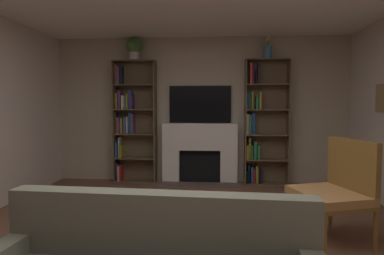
{
  "coord_description": "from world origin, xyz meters",
  "views": [
    {
      "loc": [
        0.32,
        -2.79,
        1.38
      ],
      "look_at": [
        0.0,
        1.27,
        1.1
      ],
      "focal_mm": 31.15,
      "sensor_mm": 36.0,
      "label": 1
    }
  ],
  "objects_px": {
    "bookshelf_right": "(261,124)",
    "tv": "(200,104)",
    "bookshelf_left": "(131,121)",
    "armchair": "(336,189)",
    "fireplace": "(200,152)",
    "potted_plant": "(134,48)",
    "vase_with_flowers": "(268,52)"
  },
  "relations": [
    {
      "from": "bookshelf_right",
      "to": "tv",
      "type": "bearing_deg",
      "value": 176.34
    },
    {
      "from": "bookshelf_left",
      "to": "armchair",
      "type": "bearing_deg",
      "value": -41.64
    },
    {
      "from": "fireplace",
      "to": "potted_plant",
      "type": "distance_m",
      "value": 2.16
    },
    {
      "from": "tv",
      "to": "armchair",
      "type": "distance_m",
      "value": 3.06
    },
    {
      "from": "fireplace",
      "to": "potted_plant",
      "type": "relative_size",
      "value": 3.65
    },
    {
      "from": "tv",
      "to": "potted_plant",
      "type": "bearing_deg",
      "value": -174.07
    },
    {
      "from": "tv",
      "to": "bookshelf_right",
      "type": "relative_size",
      "value": 0.51
    },
    {
      "from": "tv",
      "to": "fireplace",
      "type": "bearing_deg",
      "value": -90.0
    },
    {
      "from": "fireplace",
      "to": "tv",
      "type": "distance_m",
      "value": 0.84
    },
    {
      "from": "fireplace",
      "to": "vase_with_flowers",
      "type": "relative_size",
      "value": 3.67
    },
    {
      "from": "tv",
      "to": "bookshelf_right",
      "type": "xyz_separation_m",
      "value": [
        1.06,
        -0.07,
        -0.35
      ]
    },
    {
      "from": "tv",
      "to": "bookshelf_right",
      "type": "height_order",
      "value": "bookshelf_right"
    },
    {
      "from": "fireplace",
      "to": "vase_with_flowers",
      "type": "distance_m",
      "value": 2.08
    },
    {
      "from": "fireplace",
      "to": "tv",
      "type": "height_order",
      "value": "tv"
    },
    {
      "from": "potted_plant",
      "to": "armchair",
      "type": "height_order",
      "value": "potted_plant"
    },
    {
      "from": "vase_with_flowers",
      "to": "armchair",
      "type": "height_order",
      "value": "vase_with_flowers"
    },
    {
      "from": "bookshelf_left",
      "to": "vase_with_flowers",
      "type": "bearing_deg",
      "value": -1.27
    },
    {
      "from": "tv",
      "to": "bookshelf_right",
      "type": "bearing_deg",
      "value": -3.66
    },
    {
      "from": "fireplace",
      "to": "armchair",
      "type": "xyz_separation_m",
      "value": [
        1.51,
        -2.43,
        -0.02
      ]
    },
    {
      "from": "fireplace",
      "to": "bookshelf_right",
      "type": "distance_m",
      "value": 1.17
    },
    {
      "from": "fireplace",
      "to": "armchair",
      "type": "relative_size",
      "value": 1.38
    },
    {
      "from": "vase_with_flowers",
      "to": "armchair",
      "type": "relative_size",
      "value": 0.37
    },
    {
      "from": "bookshelf_left",
      "to": "armchair",
      "type": "distance_m",
      "value": 3.72
    },
    {
      "from": "bookshelf_right",
      "to": "potted_plant",
      "type": "relative_size",
      "value": 5.55
    },
    {
      "from": "fireplace",
      "to": "vase_with_flowers",
      "type": "bearing_deg",
      "value": -2.05
    },
    {
      "from": "bookshelf_right",
      "to": "potted_plant",
      "type": "height_order",
      "value": "potted_plant"
    },
    {
      "from": "armchair",
      "to": "vase_with_flowers",
      "type": "bearing_deg",
      "value": 98.53
    },
    {
      "from": "potted_plant",
      "to": "armchair",
      "type": "bearing_deg",
      "value": -41.87
    },
    {
      "from": "tv",
      "to": "potted_plant",
      "type": "distance_m",
      "value": 1.52
    },
    {
      "from": "fireplace",
      "to": "bookshelf_left",
      "type": "relative_size",
      "value": 0.66
    },
    {
      "from": "tv",
      "to": "potted_plant",
      "type": "xyz_separation_m",
      "value": [
        -1.16,
        -0.12,
        0.99
      ]
    },
    {
      "from": "bookshelf_right",
      "to": "bookshelf_left",
      "type": "bearing_deg",
      "value": 179.98
    }
  ]
}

